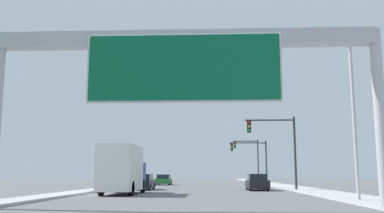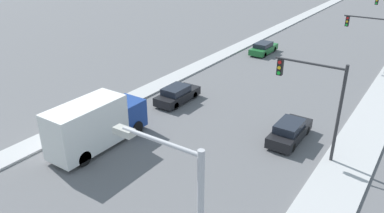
% 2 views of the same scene
% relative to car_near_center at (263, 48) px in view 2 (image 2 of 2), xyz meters
% --- Properties ---
extents(median_strip_left, '(2.00, 120.00, 0.15)m').
position_rel_car_near_center_xyz_m(median_strip_left, '(-3.75, 1.93, -0.59)').
color(median_strip_left, '#B1B1B1').
rests_on(median_strip_left, ground).
extents(car_near_center, '(1.84, 4.71, 1.39)m').
position_rel_car_near_center_xyz_m(car_near_center, '(0.00, 0.00, 0.00)').
color(car_near_center, '#1E662D').
rests_on(car_near_center, ground).
extents(car_mid_right, '(1.84, 4.52, 1.45)m').
position_rel_car_near_center_xyz_m(car_mid_right, '(0.00, -17.89, 0.02)').
color(car_mid_right, black).
rests_on(car_mid_right, ground).
extents(car_far_left, '(1.76, 4.61, 1.47)m').
position_rel_car_near_center_xyz_m(car_far_left, '(10.50, -18.87, 0.03)').
color(car_far_left, black).
rests_on(car_far_left, ground).
extents(truck_box_primary, '(2.32, 7.44, 3.45)m').
position_rel_car_near_center_xyz_m(truck_box_primary, '(0.00, -27.12, 1.08)').
color(truck_box_primary, navy).
rests_on(truck_box_primary, ground).
extents(traffic_light_near_intersection, '(4.42, 0.32, 6.49)m').
position_rel_car_near_center_xyz_m(traffic_light_near_intersection, '(12.39, -20.07, 3.70)').
color(traffic_light_near_intersection, '#2D2D30').
rests_on(traffic_light_near_intersection, ground).
extents(traffic_light_mid_block, '(5.06, 0.32, 5.90)m').
position_rel_car_near_center_xyz_m(traffic_light_mid_block, '(12.08, -0.07, 3.38)').
color(traffic_light_mid_block, '#2D2D30').
rests_on(traffic_light_mid_block, ground).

